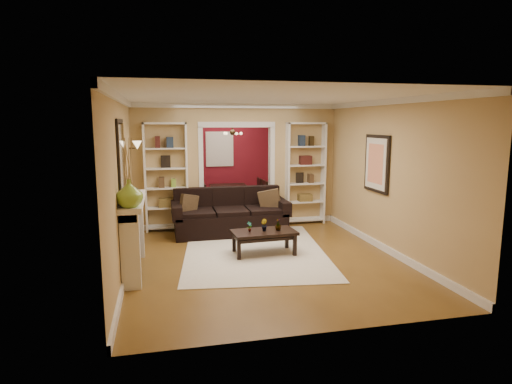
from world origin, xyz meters
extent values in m
plane|color=brown|center=(0.00, 0.00, 0.00)|extent=(8.00, 8.00, 0.00)
plane|color=white|center=(0.00, 0.00, 2.70)|extent=(8.00, 8.00, 0.00)
plane|color=tan|center=(0.00, 4.00, 1.35)|extent=(8.00, 0.00, 8.00)
plane|color=tan|center=(0.00, -4.00, 1.35)|extent=(8.00, 0.00, 8.00)
plane|color=tan|center=(-2.25, 0.00, 1.35)|extent=(0.00, 8.00, 8.00)
plane|color=tan|center=(2.25, 0.00, 1.35)|extent=(0.00, 8.00, 8.00)
cube|color=tan|center=(0.00, 1.20, 1.35)|extent=(4.50, 0.15, 2.70)
cube|color=maroon|center=(0.00, 3.97, 1.32)|extent=(4.44, 0.04, 2.64)
cube|color=#8CA5CC|center=(0.00, 3.93, 1.55)|extent=(0.78, 0.03, 0.98)
cube|color=silver|center=(-0.06, -0.87, 0.01)|extent=(2.87, 3.72, 0.01)
cube|color=black|center=(-0.28, 0.45, 0.47)|extent=(2.38, 1.03, 0.93)
cube|color=brown|center=(-1.13, 0.43, 0.64)|extent=(0.38, 0.27, 0.37)
cube|color=brown|center=(0.56, 0.43, 0.67)|extent=(0.46, 0.27, 0.44)
cube|color=black|center=(0.07, -1.07, 0.21)|extent=(1.14, 0.67, 0.42)
imported|color=#336626|center=(-0.19, -1.07, 0.51)|extent=(0.11, 0.10, 0.18)
imported|color=#336626|center=(0.07, -1.07, 0.52)|extent=(0.12, 0.14, 0.21)
imported|color=#336626|center=(0.33, -1.07, 0.52)|extent=(0.16, 0.16, 0.21)
cube|color=white|center=(-1.55, 1.03, 1.15)|extent=(0.90, 0.30, 2.30)
cube|color=white|center=(1.55, 1.03, 1.15)|extent=(0.90, 0.30, 2.30)
cube|color=white|center=(-2.09, -1.50, 0.58)|extent=(0.32, 1.70, 1.16)
imported|color=#84B239|center=(-2.09, -2.20, 1.35)|extent=(0.47, 0.47, 0.38)
cube|color=silver|center=(-2.23, -1.50, 1.80)|extent=(0.03, 0.95, 1.10)
cube|color=#FFE0A5|center=(-2.15, 0.55, 1.83)|extent=(0.18, 0.18, 0.22)
cube|color=black|center=(2.21, -1.00, 1.55)|extent=(0.04, 0.85, 1.05)
imported|color=black|center=(0.16, 2.65, 0.31)|extent=(1.77, 0.99, 0.62)
cube|color=black|center=(-0.39, 2.35, 0.41)|extent=(0.50, 0.50, 0.81)
cube|color=black|center=(0.71, 2.35, 0.43)|extent=(0.49, 0.49, 0.85)
cube|color=black|center=(-0.39, 2.95, 0.44)|extent=(0.54, 0.54, 0.89)
cube|color=black|center=(0.71, 2.95, 0.42)|extent=(0.46, 0.46, 0.84)
cube|color=#352A18|center=(0.00, 2.70, 2.02)|extent=(0.50, 0.50, 0.30)
camera|label=1|loc=(-1.67, -8.14, 2.30)|focal=30.00mm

